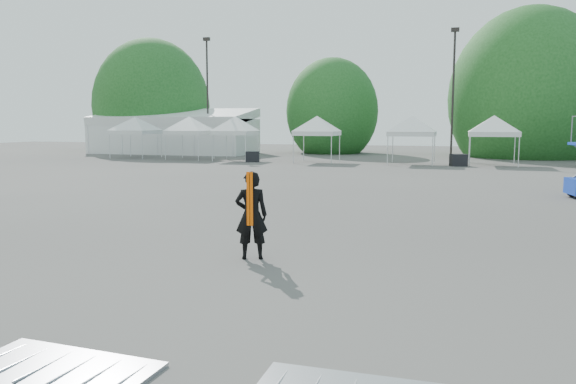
# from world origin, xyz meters

# --- Properties ---
(ground) EXTENTS (120.00, 120.00, 0.00)m
(ground) POSITION_xyz_m (0.00, 0.00, 0.00)
(ground) COLOR #474442
(ground) RESTS_ON ground
(marquee) EXTENTS (15.00, 6.25, 4.23)m
(marquee) POSITION_xyz_m (-22.00, 35.00, 1.97)
(marquee) COLOR silver
(marquee) RESTS_ON ground
(light_pole_west) EXTENTS (0.60, 0.25, 10.30)m
(light_pole_west) POSITION_xyz_m (-18.00, 34.00, 5.77)
(light_pole_west) COLOR black
(light_pole_west) RESTS_ON ground
(light_pole_east) EXTENTS (0.60, 0.25, 9.80)m
(light_pole_east) POSITION_xyz_m (3.00, 32.00, 5.52)
(light_pole_east) COLOR black
(light_pole_east) RESTS_ON ground
(tree_far_w) EXTENTS (4.80, 4.80, 7.30)m
(tree_far_w) POSITION_xyz_m (-26.00, 38.00, 4.54)
(tree_far_w) COLOR #382314
(tree_far_w) RESTS_ON ground
(tree_mid_w) EXTENTS (4.16, 4.16, 6.33)m
(tree_mid_w) POSITION_xyz_m (-8.00, 40.00, 3.93)
(tree_mid_w) COLOR #382314
(tree_mid_w) RESTS_ON ground
(tree_mid_e) EXTENTS (5.12, 5.12, 7.79)m
(tree_mid_e) POSITION_xyz_m (9.00, 39.00, 4.84)
(tree_mid_e) COLOR #382314
(tree_mid_e) RESTS_ON ground
(tent_a) EXTENTS (4.47, 4.47, 3.88)m
(tent_a) POSITION_xyz_m (-21.69, 28.06, 3.06)
(tent_a) COLOR silver
(tent_a) RESTS_ON ground
(tent_b) EXTENTS (4.21, 4.21, 3.88)m
(tent_b) POSITION_xyz_m (-16.53, 27.51, 3.06)
(tent_b) COLOR silver
(tent_b) RESTS_ON ground
(tent_c) EXTENTS (4.02, 4.02, 3.88)m
(tent_c) POSITION_xyz_m (-12.53, 27.12, 3.06)
(tent_c) COLOR silver
(tent_c) RESTS_ON ground
(tent_d) EXTENTS (4.17, 4.17, 3.88)m
(tent_d) POSITION_xyz_m (-6.24, 27.23, 3.06)
(tent_d) COLOR silver
(tent_d) RESTS_ON ground
(tent_e) EXTENTS (4.42, 4.42, 3.88)m
(tent_e) POSITION_xyz_m (0.47, 27.28, 3.06)
(tent_e) COLOR silver
(tent_e) RESTS_ON ground
(tent_f) EXTENTS (4.51, 4.51, 3.88)m
(tent_f) POSITION_xyz_m (5.76, 27.87, 3.06)
(tent_f) COLOR silver
(tent_f) RESTS_ON ground
(man) EXTENTS (0.78, 0.65, 1.83)m
(man) POSITION_xyz_m (-0.40, -1.49, 0.92)
(man) COLOR black
(man) RESTS_ON ground
(barrier_left) EXTENTS (2.22, 1.19, 0.07)m
(barrier_left) POSITION_xyz_m (-0.58, -7.14, 0.03)
(barrier_left) COLOR #A7AAAF
(barrier_left) RESTS_ON ground
(crate_west) EXTENTS (1.15, 1.01, 0.76)m
(crate_west) POSITION_xyz_m (-10.81, 26.16, 0.38)
(crate_west) COLOR black
(crate_west) RESTS_ON ground
(crate_mid) EXTENTS (1.20, 1.05, 0.79)m
(crate_mid) POSITION_xyz_m (3.58, 26.37, 0.39)
(crate_mid) COLOR black
(crate_mid) RESTS_ON ground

